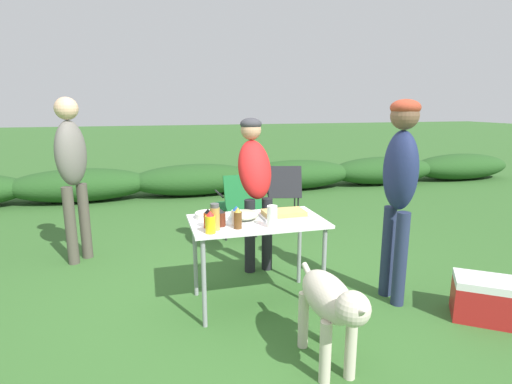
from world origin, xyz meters
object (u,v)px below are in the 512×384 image
at_px(paper_cup_stack, 272,217).
at_px(mustard_bottle, 210,223).
at_px(camp_chair_green_behind_table, 239,201).
at_px(folding_table, 257,229).
at_px(bbq_sauce_bottle, 221,218).
at_px(mayo_bottle, 236,216).
at_px(mixing_bowl, 244,215).
at_px(food_tray, 284,214).
at_px(plate_stack, 208,215).
at_px(standing_person_in_navy_coat, 255,176).
at_px(hot_sauce_bottle, 208,219).
at_px(spice_jar, 215,217).
at_px(beer_bottle, 238,218).
at_px(dog, 331,303).
at_px(camp_chair_near_hedge, 284,190).
at_px(cooler_box, 486,299).
at_px(standing_person_in_dark_puffer, 72,164).
at_px(standing_person_in_red_jacket, 400,177).

distance_m(paper_cup_stack, mustard_bottle, 0.48).
relative_size(mustard_bottle, camp_chair_green_behind_table, 0.20).
relative_size(paper_cup_stack, mustard_bottle, 1.02).
xyz_separation_m(folding_table, bbq_sauce_bottle, (-0.32, -0.09, 0.14)).
bearing_deg(mayo_bottle, mixing_bowl, 55.38).
distance_m(food_tray, mixing_bowl, 0.34).
bearing_deg(plate_stack, standing_person_in_navy_coat, 46.05).
bearing_deg(food_tray, hot_sauce_bottle, -169.35).
xyz_separation_m(spice_jar, standing_person_in_navy_coat, (0.57, 0.93, 0.13)).
bearing_deg(spice_jar, camp_chair_green_behind_table, 71.90).
height_order(beer_bottle, dog, beer_bottle).
distance_m(food_tray, camp_chair_near_hedge, 2.38).
bearing_deg(camp_chair_near_hedge, cooler_box, -64.05).
distance_m(bbq_sauce_bottle, dog, 1.08).
bearing_deg(hot_sauce_bottle, beer_bottle, -21.40).
bearing_deg(paper_cup_stack, mayo_bottle, 151.91).
height_order(beer_bottle, cooler_box, beer_bottle).
relative_size(spice_jar, standing_person_in_dark_puffer, 0.12).
bearing_deg(bbq_sauce_bottle, folding_table, 15.14).
distance_m(bbq_sauce_bottle, camp_chair_near_hedge, 2.73).
distance_m(folding_table, plate_stack, 0.43).
bearing_deg(standing_person_in_red_jacket, mixing_bowl, -103.88).
relative_size(dog, cooler_box, 1.61).
xyz_separation_m(food_tray, mustard_bottle, (-0.67, -0.27, 0.05)).
relative_size(food_tray, hot_sauce_bottle, 2.63).
bearing_deg(hot_sauce_bottle, mixing_bowl, 25.04).
bearing_deg(paper_cup_stack, beer_bottle, 171.27).
height_order(mixing_bowl, mayo_bottle, mayo_bottle).
bearing_deg(camp_chair_near_hedge, paper_cup_stack, -97.47).
distance_m(beer_bottle, dog, 0.96).
bearing_deg(standing_person_in_red_jacket, hot_sauce_bottle, -95.70).
height_order(standing_person_in_navy_coat, camp_chair_green_behind_table, standing_person_in_navy_coat).
bearing_deg(paper_cup_stack, folding_table, 104.60).
bearing_deg(dog, cooler_box, -170.25).
distance_m(plate_stack, spice_jar, 0.35).
relative_size(spice_jar, mustard_bottle, 1.21).
relative_size(bbq_sauce_bottle, mustard_bottle, 0.83).
distance_m(food_tray, standing_person_in_navy_coat, 0.77).
bearing_deg(mustard_bottle, mayo_bottle, 33.17).
height_order(folding_table, paper_cup_stack, paper_cup_stack).
bearing_deg(standing_person_in_dark_puffer, spice_jar, -103.95).
relative_size(folding_table, mustard_bottle, 6.49).
xyz_separation_m(camp_chair_green_behind_table, cooler_box, (1.43, -2.49, -0.30)).
bearing_deg(hot_sauce_bottle, paper_cup_stack, -14.63).
bearing_deg(mayo_bottle, mustard_bottle, -146.83).
bearing_deg(dog, paper_cup_stack, -76.38).
distance_m(spice_jar, cooler_box, 2.23).
distance_m(folding_table, standing_person_in_red_jacket, 1.25).
relative_size(food_tray, beer_bottle, 2.35).
relative_size(food_tray, mayo_bottle, 2.57).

